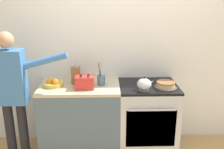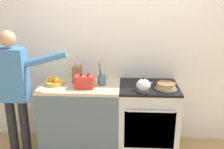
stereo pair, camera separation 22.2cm
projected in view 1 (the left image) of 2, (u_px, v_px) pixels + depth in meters
The scene contains 10 objects.
wall_back at pixel (127, 49), 3.31m from camera, with size 8.00×0.04×2.60m.
counter_cabinet at pixel (81, 118), 3.23m from camera, with size 0.99×0.62×0.90m.
stove_range at pixel (147, 118), 3.25m from camera, with size 0.72×0.65×0.90m.
layer_cake at pixel (166, 85), 3.02m from camera, with size 0.27×0.27×0.08m.
tea_kettle at pixel (144, 84), 2.92m from camera, with size 0.21×0.17×0.17m.
knife_block at pixel (76, 74), 3.16m from camera, with size 0.10×0.14×0.31m.
utensil_crock at pixel (101, 79), 3.10m from camera, with size 0.10×0.10×0.34m.
fruit_bowl at pixel (53, 83), 3.06m from camera, with size 0.24×0.24×0.11m.
toaster at pixel (85, 82), 2.98m from camera, with size 0.24×0.16×0.16m.
person_baker at pixel (12, 88), 2.87m from camera, with size 0.92×0.20×1.60m.
Camera 1 is at (-0.28, -2.62, 1.96)m, focal length 40.00 mm.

